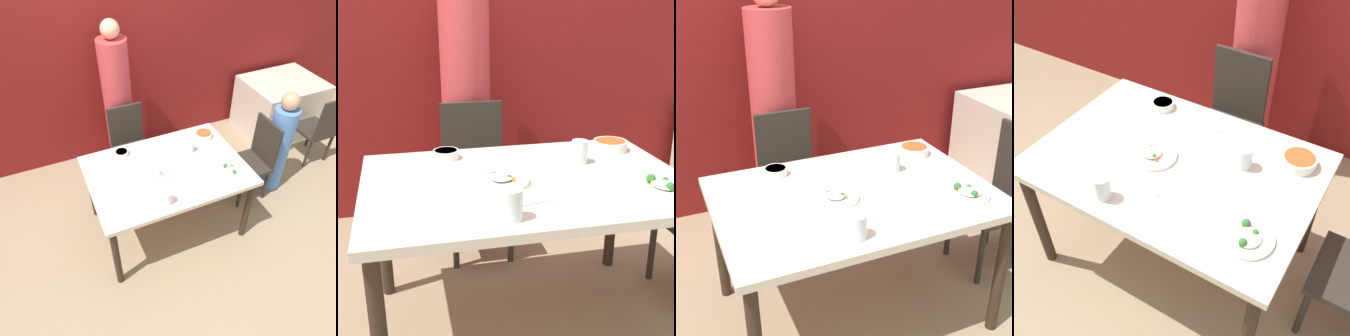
% 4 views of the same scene
% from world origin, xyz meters
% --- Properties ---
extents(ground_plane, '(10.00, 10.00, 0.00)m').
position_xyz_m(ground_plane, '(0.00, 0.00, 0.00)').
color(ground_plane, '#998466').
extents(wall_back, '(10.00, 0.06, 2.70)m').
position_xyz_m(wall_back, '(0.00, 1.47, 1.35)').
color(wall_back, maroon).
rests_on(wall_back, ground_plane).
extents(dining_table, '(1.40, 0.98, 0.77)m').
position_xyz_m(dining_table, '(0.00, 0.00, 0.69)').
color(dining_table, beige).
rests_on(dining_table, ground_plane).
extents(chair_adult_spot, '(0.40, 0.40, 0.92)m').
position_xyz_m(chair_adult_spot, '(-0.09, 0.83, 0.49)').
color(chair_adult_spot, '#2D2823').
rests_on(chair_adult_spot, ground_plane).
extents(chair_child_spot, '(0.40, 0.40, 0.92)m').
position_xyz_m(chair_child_spot, '(1.04, 0.07, 0.49)').
color(chair_child_spot, '#2D2823').
rests_on(chair_child_spot, ground_plane).
extents(person_adult, '(0.31, 0.31, 1.74)m').
position_xyz_m(person_adult, '(-0.09, 1.16, 0.81)').
color(person_adult, '#C63D42').
rests_on(person_adult, ground_plane).
extents(bowl_curry, '(0.17, 0.17, 0.05)m').
position_xyz_m(bowl_curry, '(0.53, 0.29, 0.80)').
color(bowl_curry, white).
rests_on(bowl_curry, dining_table).
extents(plate_rice_adult, '(0.23, 0.23, 0.05)m').
position_xyz_m(plate_rice_adult, '(-0.11, -0.03, 0.78)').
color(plate_rice_adult, white).
rests_on(plate_rice_adult, dining_table).
extents(plate_rice_child, '(0.23, 0.23, 0.06)m').
position_xyz_m(plate_rice_child, '(0.51, -0.25, 0.78)').
color(plate_rice_child, white).
rests_on(plate_rice_child, dining_table).
extents(bowl_rice_small, '(0.13, 0.13, 0.04)m').
position_xyz_m(bowl_rice_small, '(-0.31, 0.35, 0.79)').
color(bowl_rice_small, white).
rests_on(bowl_rice_small, dining_table).
extents(glass_water_tall, '(0.08, 0.08, 0.11)m').
position_xyz_m(glass_water_tall, '(0.30, 0.14, 0.82)').
color(glass_water_tall, silver).
rests_on(glass_water_tall, dining_table).
extents(glass_water_short, '(0.08, 0.08, 0.12)m').
position_xyz_m(glass_water_short, '(-0.15, -0.37, 0.83)').
color(glass_water_short, silver).
rests_on(glass_water_short, dining_table).
extents(fork_steel, '(0.17, 0.10, 0.01)m').
position_xyz_m(fork_steel, '(-0.01, 0.36, 0.77)').
color(fork_steel, silver).
rests_on(fork_steel, dining_table).
extents(spoon_steel, '(0.18, 0.05, 0.01)m').
position_xyz_m(spoon_steel, '(-0.03, -0.26, 0.77)').
color(spoon_steel, silver).
rests_on(spoon_steel, dining_table).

